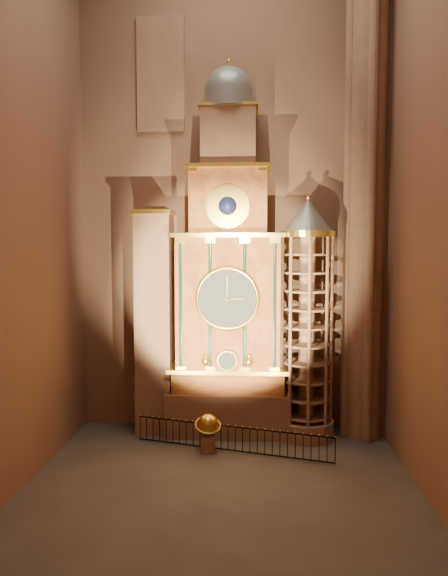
# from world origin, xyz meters

# --- Properties ---
(floor) EXTENTS (14.00, 14.00, 0.00)m
(floor) POSITION_xyz_m (0.00, 0.00, 0.00)
(floor) COLOR #383330
(floor) RESTS_ON ground
(wall_back) EXTENTS (22.00, 0.00, 22.00)m
(wall_back) POSITION_xyz_m (0.00, 6.00, 11.00)
(wall_back) COLOR brown
(wall_back) RESTS_ON floor
(wall_left) EXTENTS (0.00, 22.00, 22.00)m
(wall_left) POSITION_xyz_m (-7.00, 0.00, 11.00)
(wall_left) COLOR brown
(wall_left) RESTS_ON floor
(wall_right) EXTENTS (0.00, 22.00, 22.00)m
(wall_right) POSITION_xyz_m (7.00, 0.00, 11.00)
(wall_right) COLOR brown
(wall_right) RESTS_ON floor
(astronomical_clock) EXTENTS (5.60, 2.41, 16.70)m
(astronomical_clock) POSITION_xyz_m (0.00, 4.96, 6.68)
(astronomical_clock) COLOR #8C634C
(astronomical_clock) RESTS_ON floor
(portrait_tower) EXTENTS (1.80, 1.60, 10.20)m
(portrait_tower) POSITION_xyz_m (-3.40, 4.98, 5.15)
(portrait_tower) COLOR #8C634C
(portrait_tower) RESTS_ON floor
(stair_turret) EXTENTS (2.50, 2.50, 10.80)m
(stair_turret) POSITION_xyz_m (3.50, 4.70, 5.27)
(stair_turret) COLOR #8C634C
(stair_turret) RESTS_ON floor
(gothic_pier) EXTENTS (2.04, 2.04, 22.00)m
(gothic_pier) POSITION_xyz_m (6.10, 5.00, 11.00)
(gothic_pier) COLOR #8C634C
(gothic_pier) RESTS_ON floor
(stained_glass_window) EXTENTS (2.20, 0.14, 5.20)m
(stained_glass_window) POSITION_xyz_m (-3.20, 5.92, 16.50)
(stained_glass_window) COLOR navy
(stained_glass_window) RESTS_ON wall_back
(celestial_globe) EXTENTS (1.35, 1.31, 1.59)m
(celestial_globe) POSITION_xyz_m (-0.74, 2.66, 0.95)
(celestial_globe) COLOR #8C634C
(celestial_globe) RESTS_ON floor
(iron_railing) EXTENTS (8.20, 2.20, 1.07)m
(iron_railing) POSITION_xyz_m (0.25, 2.64, 0.58)
(iron_railing) COLOR black
(iron_railing) RESTS_ON floor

